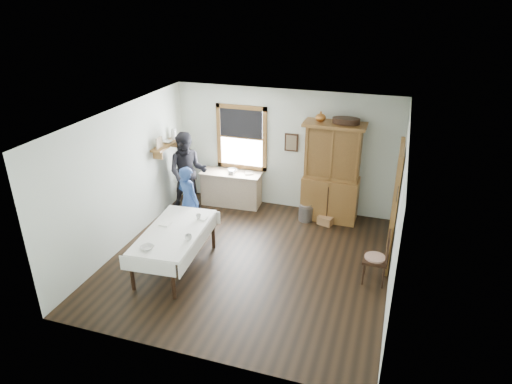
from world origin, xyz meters
TOP-DOWN VIEW (x-y plane):
  - room at (0.00, 0.00)m, footprint 5.01×5.01m
  - window at (-1.00, 2.46)m, footprint 1.18×0.07m
  - doorway at (2.46, 0.85)m, footprint 0.09×1.14m
  - wall_shelf at (-2.37, 1.54)m, footprint 0.24×1.00m
  - framed_picture at (0.15, 2.46)m, footprint 0.30×0.04m
  - rug_beater at (2.45, 0.30)m, footprint 0.01×0.27m
  - work_counter at (-1.17, 2.17)m, footprint 1.40×0.59m
  - china_hutch at (1.11, 2.16)m, footprint 1.27×0.61m
  - dining_table at (-1.19, -0.59)m, footprint 1.14×1.97m
  - spindle_chair at (2.24, 0.07)m, footprint 0.45×0.45m
  - pail at (0.65, 1.93)m, footprint 0.38×0.38m
  - wicker_basket at (1.10, 1.86)m, footprint 0.35×0.29m
  - woman_blue at (-1.48, 0.61)m, footprint 0.59×0.51m
  - figure_dark at (-1.98, 1.64)m, footprint 0.97×0.86m
  - table_cup_a at (-0.80, -0.80)m, footprint 0.15×0.15m
  - table_cup_b at (-0.96, -0.06)m, footprint 0.13×0.13m
  - table_bowl at (-1.31, -1.27)m, footprint 0.30×0.30m
  - counter_book at (-0.86, 2.23)m, footprint 0.23×0.26m
  - counter_bowl at (-1.15, 2.24)m, footprint 0.27×0.27m
  - shelf_bowl at (-2.37, 1.55)m, footprint 0.22×0.22m

SIDE VIEW (x-z plane):
  - wicker_basket at x=1.10m, z-range 0.00..0.18m
  - pail at x=0.65m, z-range 0.00..0.33m
  - dining_table at x=-1.19m, z-range 0.00..0.76m
  - work_counter at x=-1.17m, z-range 0.00..0.79m
  - spindle_chair at x=2.24m, z-range 0.00..0.97m
  - woman_blue at x=-1.48m, z-range 0.00..1.37m
  - table_bowl at x=-1.31m, z-range 0.76..0.82m
  - counter_book at x=-0.86m, z-range 0.79..0.81m
  - table_cup_b at x=-0.96m, z-range 0.76..0.85m
  - table_cup_a at x=-0.80m, z-range 0.76..0.86m
  - counter_bowl at x=-1.15m, z-range 0.79..0.86m
  - figure_dark at x=-1.98m, z-range 0.00..1.68m
  - china_hutch at x=1.11m, z-range 0.00..2.15m
  - doorway at x=2.46m, z-range 0.05..2.27m
  - room at x=0.00m, z-range 0.00..2.70m
  - framed_picture at x=0.15m, z-range 1.35..1.75m
  - wall_shelf at x=-2.37m, z-range 1.35..1.79m
  - shelf_bowl at x=-2.37m, z-range 1.57..1.62m
  - window at x=-1.00m, z-range 0.89..2.37m
  - rug_beater at x=2.45m, z-range 1.58..1.86m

